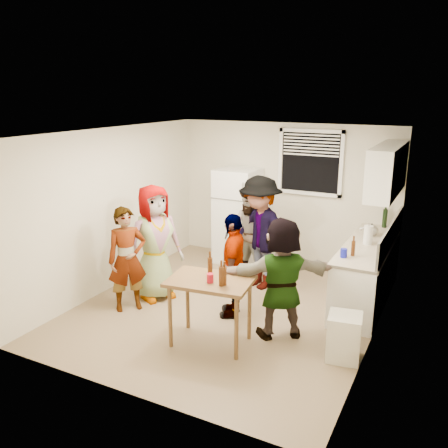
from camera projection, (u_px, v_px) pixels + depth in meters
The scene contains 23 objects.
room at pixel (228, 308), 6.82m from camera, with size 4.00×4.50×2.50m, color beige, non-canonical shape.
window at pixel (310, 163), 8.02m from camera, with size 1.12×0.10×1.06m, color white, non-canonical shape.
refrigerator at pixel (237, 216), 8.53m from camera, with size 0.70×0.70×1.70m, color white.
counter_lower at pixel (367, 274), 6.95m from camera, with size 0.60×2.20×0.86m, color white.
countertop at pixel (369, 245), 6.83m from camera, with size 0.64×2.22×0.04m, color beige.
backsplash at pixel (391, 234), 6.65m from camera, with size 0.03×2.20×0.36m, color #A7A398.
upper_cabinets at pixel (388, 170), 6.65m from camera, with size 0.34×1.60×0.70m, color white.
kettle at pixel (371, 236), 7.20m from camera, with size 0.24×0.20×0.20m, color silver, non-canonical shape.
paper_towel at pixel (367, 244), 6.80m from camera, with size 0.13×0.13×0.27m, color white.
wine_bottle at pixel (384, 227), 7.64m from camera, with size 0.08×0.08×0.30m, color black.
beer_bottle_counter at pixel (353, 256), 6.32m from camera, with size 0.05×0.05×0.20m, color #47230C.
blue_cup at pixel (343, 257), 6.26m from camera, with size 0.09×0.09×0.12m, color #1319B4.
picture_frame at pixel (392, 229), 7.24m from camera, with size 0.02×0.20×0.16m, color #E6C245.
trash_bin at pixel (344, 339), 5.49m from camera, with size 0.37×0.37×0.55m, color beige.
serving_table at pixel (211, 342), 5.91m from camera, with size 1.00×0.67×0.84m, color brown, non-canonical shape.
beer_bottle_table at pixel (224, 285), 5.52m from camera, with size 0.06×0.06×0.22m, color #47230C.
red_cup at pixel (210, 282), 5.59m from camera, with size 0.08×0.08×0.11m, color #AB1022.
guest_grey at pixel (157, 297), 7.22m from camera, with size 0.85×1.73×0.55m, color #999999.
guest_stripe at pixel (130, 308), 6.83m from camera, with size 0.55×1.50×0.36m, color #141933.
guest_back_left at pixel (250, 279), 7.87m from camera, with size 0.75×1.55×0.59m, color #4F3120.
guest_back_right at pixel (259, 286), 7.61m from camera, with size 1.15×1.79×0.66m, color #38383D.
guest_black at pixel (233, 314), 6.65m from camera, with size 0.86×1.46×0.36m, color black.
guest_orange at pixel (280, 335), 6.09m from camera, with size 1.45×1.56×0.46m, color #EA8C4F.
Camera 1 is at (2.78, -5.58, 3.03)m, focal length 38.00 mm.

